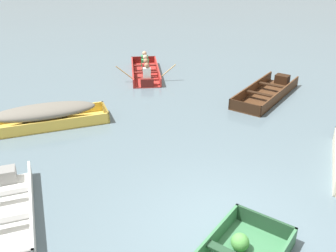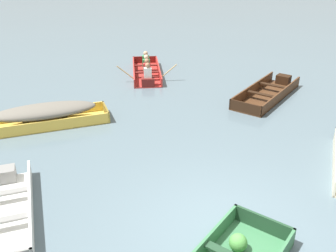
{
  "view_description": "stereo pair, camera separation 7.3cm",
  "coord_description": "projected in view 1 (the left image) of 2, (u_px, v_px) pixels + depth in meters",
  "views": [
    {
      "loc": [
        -2.72,
        -4.73,
        4.74
      ],
      "look_at": [
        0.06,
        3.89,
        0.35
      ],
      "focal_mm": 40.0,
      "sensor_mm": 36.0,
      "label": 1
    },
    {
      "loc": [
        -2.65,
        -4.75,
        4.74
      ],
      "look_at": [
        0.06,
        3.89,
        0.35
      ],
      "focal_mm": 40.0,
      "sensor_mm": 36.0,
      "label": 2
    }
  ],
  "objects": [
    {
      "name": "ground_plane",
      "position": [
        230.0,
        231.0,
        6.87
      ],
      "size": [
        80.0,
        80.0,
        0.0
      ],
      "primitive_type": "plane",
      "color": "slate"
    },
    {
      "name": "skiff_white_mid_moored",
      "position": [
        2.0,
        209.0,
        7.26
      ],
      "size": [
        1.24,
        2.94,
        0.34
      ],
      "color": "white",
      "rests_on": "ground"
    },
    {
      "name": "skiff_dark_varnish_far_moored",
      "position": [
        268.0,
        92.0,
        13.03
      ],
      "size": [
        3.47,
        2.99,
        0.36
      ],
      "color": "#4C2D19",
      "rests_on": "ground"
    },
    {
      "name": "skiff_yellow_outer_moored",
      "position": [
        43.0,
        114.0,
        10.73
      ],
      "size": [
        3.61,
        1.1,
        0.64
      ],
      "color": "#E5BC47",
      "rests_on": "ground"
    },
    {
      "name": "rowboat_red_with_crew",
      "position": [
        145.0,
        71.0,
        14.83
      ],
      "size": [
        2.26,
        3.32,
        0.9
      ],
      "color": "#AD2D28",
      "rests_on": "ground"
    }
  ]
}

